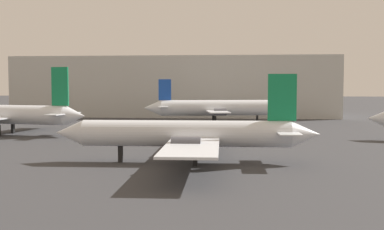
# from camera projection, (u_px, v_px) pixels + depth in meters

# --- Properties ---
(airplane_on_taxiway) EXTENTS (27.21, 27.54, 9.09)m
(airplane_on_taxiway) POSITION_uv_depth(u_px,v_px,m) (189.00, 134.00, 48.16)
(airplane_on_taxiway) COLOR silver
(airplane_on_taxiway) RESTS_ON ground_plane
(airplane_distant) EXTENTS (30.61, 25.24, 10.67)m
(airplane_distant) POSITION_uv_depth(u_px,v_px,m) (1.00, 114.00, 75.45)
(airplane_distant) COLOR silver
(airplane_distant) RESTS_ON ground_plane
(airplane_far_right) EXTENTS (30.54, 19.78, 9.00)m
(airplane_far_right) POSITION_uv_depth(u_px,v_px,m) (219.00, 108.00, 94.43)
(airplane_far_right) COLOR silver
(airplane_far_right) RESTS_ON ground_plane
(terminal_building) EXTENTS (79.36, 26.38, 14.77)m
(terminal_building) POSITION_uv_depth(u_px,v_px,m) (177.00, 87.00, 123.79)
(terminal_building) COLOR #B7B7B2
(terminal_building) RESTS_ON ground_plane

